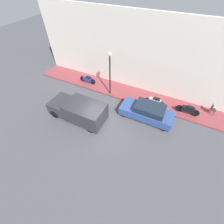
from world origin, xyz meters
name	(u,v)px	position (x,y,z in m)	size (l,w,h in m)	color
ground_plane	(100,125)	(0.00, 0.00, 0.00)	(60.00, 60.00, 0.00)	#47474C
sidewalk	(123,92)	(4.83, 0.00, 0.07)	(2.34, 19.45, 0.14)	brown
building_facade	(131,54)	(6.15, 0.00, 3.50)	(0.30, 19.45, 7.00)	silver
parked_car	(147,112)	(2.54, -3.07, 0.66)	(1.74, 4.36, 1.36)	#2D4784
delivery_van	(78,110)	(0.02, 2.04, 0.88)	(2.04, 4.78, 1.69)	#2D2D33
motorcycle_blue	(88,79)	(4.53, 4.04, 0.55)	(0.30, 1.85, 0.75)	navy
motorcycle_black	(188,110)	(4.38, -6.11, 0.60)	(0.30, 1.93, 0.85)	black
scooter_silver	(155,101)	(4.15, -3.29, 0.60)	(0.30, 1.96, 0.87)	#B7B7BF
streetlamp	(110,67)	(3.94, 1.07, 3.01)	(0.35, 0.35, 4.23)	black
cafe_chair	(213,109)	(5.32, -7.97, 0.67)	(0.40, 0.40, 0.93)	#262626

